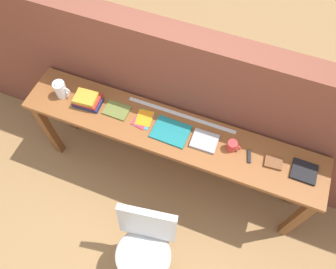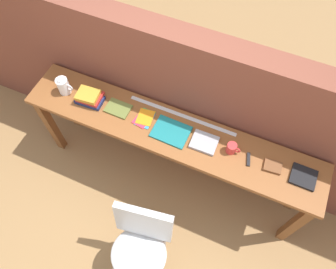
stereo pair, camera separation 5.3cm
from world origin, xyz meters
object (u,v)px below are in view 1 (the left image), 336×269
(book_stack_leftmost, at_px, (87,100))
(magazine_cycling, at_px, (117,110))
(multitool_folded, at_px, (249,156))
(book_repair_rightmost, at_px, (304,172))
(pamphlet_pile_colourful, at_px, (144,119))
(leather_journal_brown, at_px, (273,162))
(pitcher_white, at_px, (61,89))
(chair_white_moulded, at_px, (145,245))
(book_open_centre, at_px, (171,132))
(mug, at_px, (232,146))

(book_stack_leftmost, bearing_deg, magazine_cycling, 3.91)
(multitool_folded, bearing_deg, book_repair_rightmost, 3.22)
(pamphlet_pile_colourful, relative_size, leather_journal_brown, 1.46)
(pitcher_white, bearing_deg, magazine_cycling, 2.14)
(chair_white_moulded, distance_m, book_open_centre, 0.90)
(book_stack_leftmost, bearing_deg, chair_white_moulded, -44.45)
(mug, bearing_deg, pamphlet_pile_colourful, 179.81)
(chair_white_moulded, height_order, book_repair_rightmost, book_repair_rightmost)
(book_stack_leftmost, height_order, magazine_cycling, book_stack_leftmost)
(chair_white_moulded, relative_size, mug, 8.10)
(pitcher_white, bearing_deg, book_open_centre, -0.59)
(pitcher_white, relative_size, magazine_cycling, 0.91)
(chair_white_moulded, distance_m, leather_journal_brown, 1.16)
(magazine_cycling, bearing_deg, book_open_centre, -2.65)
(pamphlet_pile_colourful, bearing_deg, multitool_folded, -1.40)
(leather_journal_brown, bearing_deg, book_repair_rightmost, -2.90)
(pitcher_white, height_order, leather_journal_brown, pitcher_white)
(book_stack_leftmost, distance_m, magazine_cycling, 0.26)
(book_open_centre, xyz_separation_m, multitool_folded, (0.63, 0.01, -0.00))
(book_open_centre, distance_m, mug, 0.49)
(book_stack_leftmost, relative_size, pamphlet_pile_colourful, 1.22)
(mug, xyz_separation_m, multitool_folded, (0.14, -0.02, -0.04))
(chair_white_moulded, distance_m, pitcher_white, 1.43)
(chair_white_moulded, xyz_separation_m, pamphlet_pile_colourful, (-0.35, 0.85, 0.36))
(leather_journal_brown, bearing_deg, pamphlet_pile_colourful, 174.26)
(mug, bearing_deg, pitcher_white, -179.19)
(chair_white_moulded, bearing_deg, mug, 65.31)
(magazine_cycling, xyz_separation_m, book_repair_rightmost, (1.53, 0.01, 0.00))
(book_open_centre, xyz_separation_m, book_repair_rightmost, (1.04, 0.03, 0.00))
(book_stack_leftmost, bearing_deg, mug, 0.92)
(chair_white_moulded, relative_size, book_stack_leftmost, 3.85)
(pitcher_white, xyz_separation_m, multitool_folded, (1.62, 0.00, -0.07))
(chair_white_moulded, xyz_separation_m, magazine_cycling, (-0.59, 0.84, 0.36))
(leather_journal_brown, height_order, book_repair_rightmost, same)
(pitcher_white, bearing_deg, book_repair_rightmost, 0.70)
(book_stack_leftmost, xyz_separation_m, magazine_cycling, (0.26, 0.02, -0.04))
(book_stack_leftmost, xyz_separation_m, pamphlet_pile_colourful, (0.50, 0.02, -0.04))
(pitcher_white, relative_size, book_repair_rightmost, 1.00)
(book_open_centre, height_order, leather_journal_brown, leather_journal_brown)
(pitcher_white, height_order, book_stack_leftmost, pitcher_white)
(mug, distance_m, leather_journal_brown, 0.33)
(magazine_cycling, xyz_separation_m, pamphlet_pile_colourful, (0.24, 0.00, -0.00))
(chair_white_moulded, relative_size, pamphlet_pile_colourful, 4.71)
(magazine_cycling, bearing_deg, leather_journal_brown, 0.55)
(pamphlet_pile_colourful, distance_m, leather_journal_brown, 1.06)
(chair_white_moulded, bearing_deg, book_stack_leftmost, 135.55)
(pitcher_white, xyz_separation_m, leather_journal_brown, (1.80, 0.02, -0.07))
(chair_white_moulded, bearing_deg, magazine_cycling, 124.84)
(book_stack_leftmost, xyz_separation_m, book_repair_rightmost, (1.79, 0.02, -0.03))
(chair_white_moulded, distance_m, mug, 1.01)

